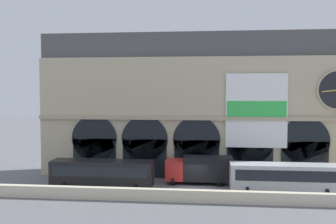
{
  "coord_description": "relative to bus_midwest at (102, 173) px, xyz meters",
  "views": [
    {
      "loc": [
        1.28,
        -39.87,
        10.67
      ],
      "look_at": [
        -3.44,
        5.0,
        8.03
      ],
      "focal_mm": 40.3,
      "sensor_mm": 36.0,
      "label": 1
    }
  ],
  "objects": [
    {
      "name": "bus_midwest",
      "position": [
        0.0,
        0.0,
        0.0
      ],
      "size": [
        11.0,
        3.25,
        3.1
      ],
      "color": "black",
      "rests_on": "ground"
    },
    {
      "name": "ground_plane",
      "position": [
        9.93,
        0.81,
        -1.78
      ],
      "size": [
        200.0,
        200.0,
        0.0
      ],
      "primitive_type": "plane",
      "color": "slate"
    },
    {
      "name": "box_truck_center",
      "position": [
        10.37,
        3.45,
        -0.08
      ],
      "size": [
        7.5,
        2.91,
        3.12
      ],
      "color": "red",
      "rests_on": "ground"
    },
    {
      "name": "station_building",
      "position": [
        9.98,
        7.82,
        6.77
      ],
      "size": [
        38.92,
        4.46,
        17.68
      ],
      "color": "#BCAD8C",
      "rests_on": "ground"
    },
    {
      "name": "bus_mideast",
      "position": [
        19.08,
        0.03,
        0.0
      ],
      "size": [
        11.0,
        3.25,
        3.1
      ],
      "color": "#ADB2B7",
      "rests_on": "ground"
    },
    {
      "name": "quay_parapet_wall",
      "position": [
        9.93,
        -3.71,
        -1.19
      ],
      "size": [
        90.0,
        0.7,
        1.18
      ],
      "primitive_type": "cube",
      "color": "beige",
      "rests_on": "ground"
    }
  ]
}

